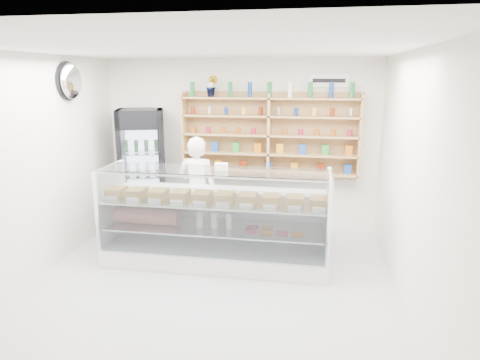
# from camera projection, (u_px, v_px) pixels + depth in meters

# --- Properties ---
(room) EXTENTS (5.00, 5.00, 5.00)m
(room) POSITION_uv_depth(u_px,v_px,m) (201.00, 181.00, 4.71)
(room) COLOR #9A999E
(room) RESTS_ON ground
(display_counter) EXTENTS (3.05, 0.91, 1.33)m
(display_counter) POSITION_uv_depth(u_px,v_px,m) (216.00, 237.00, 5.87)
(display_counter) COLOR white
(display_counter) RESTS_ON floor
(shop_worker) EXTENTS (0.62, 0.42, 1.66)m
(shop_worker) POSITION_uv_depth(u_px,v_px,m) (197.00, 190.00, 6.49)
(shop_worker) COLOR white
(shop_worker) RESTS_ON floor
(drinks_cooler) EXTENTS (0.90, 0.89, 2.00)m
(drinks_cooler) POSITION_uv_depth(u_px,v_px,m) (143.00, 170.00, 7.11)
(drinks_cooler) COLOR black
(drinks_cooler) RESTS_ON floor
(wall_shelving) EXTENTS (2.84, 0.28, 1.33)m
(wall_shelving) POSITION_uv_depth(u_px,v_px,m) (269.00, 136.00, 6.82)
(wall_shelving) COLOR tan
(wall_shelving) RESTS_ON back_wall
(potted_plant) EXTENTS (0.19, 0.16, 0.33)m
(potted_plant) POSITION_uv_depth(u_px,v_px,m) (212.00, 86.00, 6.79)
(potted_plant) COLOR #1E6626
(potted_plant) RESTS_ON wall_shelving
(security_mirror) EXTENTS (0.15, 0.50, 0.50)m
(security_mirror) POSITION_uv_depth(u_px,v_px,m) (71.00, 81.00, 5.97)
(security_mirror) COLOR silver
(security_mirror) RESTS_ON left_wall
(wall_sign) EXTENTS (0.62, 0.03, 0.20)m
(wall_sign) POSITION_uv_depth(u_px,v_px,m) (329.00, 81.00, 6.59)
(wall_sign) COLOR white
(wall_sign) RESTS_ON back_wall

